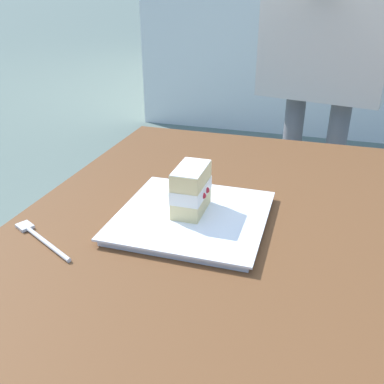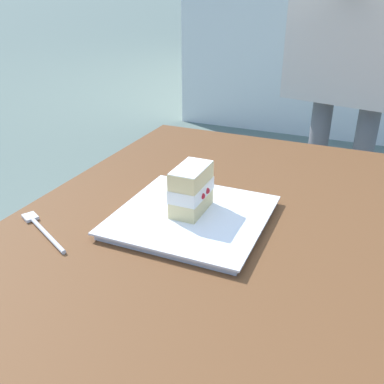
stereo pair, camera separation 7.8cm
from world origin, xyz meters
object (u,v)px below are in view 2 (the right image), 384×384
at_px(cake_slice, 191,189).
at_px(diner_person, 360,22).
at_px(dessert_plate, 192,217).
at_px(dessert_fork, 42,229).
at_px(patio_table, 266,367).

xyz_separation_m(cake_slice, diner_person, (-0.83, 0.20, 0.24)).
relative_size(dessert_plate, diner_person, 0.18).
xyz_separation_m(cake_slice, dessert_fork, (0.15, -0.23, -0.06)).
relative_size(cake_slice, diner_person, 0.06).
bearing_deg(patio_table, dessert_fork, -98.86).
distance_m(dessert_plate, dessert_fork, 0.28).
height_order(patio_table, cake_slice, cake_slice).
height_order(patio_table, dessert_plate, dessert_plate).
bearing_deg(diner_person, patio_table, 0.41).
bearing_deg(cake_slice, dessert_plate, 31.45).
xyz_separation_m(patio_table, diner_person, (-1.05, -0.01, 0.38)).
relative_size(patio_table, diner_person, 1.00).
xyz_separation_m(patio_table, dessert_plate, (-0.21, -0.20, 0.09)).
distance_m(patio_table, diner_person, 1.12).
bearing_deg(dessert_fork, diner_person, 156.07).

